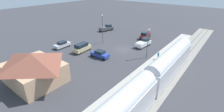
# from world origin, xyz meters

# --- Properties ---
(ground_plane) EXTENTS (200.00, 200.00, 0.00)m
(ground_plane) POSITION_xyz_m (0.00, 0.00, 0.00)
(ground_plane) COLOR #38383D
(railway_track) EXTENTS (4.80, 70.00, 0.30)m
(railway_track) POSITION_xyz_m (-14.00, 0.00, 0.09)
(railway_track) COLOR gray
(railway_track) RESTS_ON ground
(platform) EXTENTS (3.20, 46.00, 0.30)m
(platform) POSITION_xyz_m (-10.00, 0.00, 0.15)
(platform) COLOR #A8A399
(platform) RESTS_ON ground
(station_building) EXTENTS (10.36, 8.72, 5.49)m
(station_building) POSITION_xyz_m (4.00, 22.00, 2.86)
(station_building) COLOR tan
(station_building) RESTS_ON ground
(pedestrian_on_platform) EXTENTS (0.36, 0.36, 1.71)m
(pedestrian_on_platform) POSITION_xyz_m (-9.91, 0.45, 1.28)
(pedestrian_on_platform) COLOR brown
(pedestrian_on_platform) RESTS_ON platform
(sedan_blue) EXTENTS (4.59, 2.45, 1.74)m
(sedan_blue) POSITION_xyz_m (1.59, 7.39, 0.88)
(sedan_blue) COLOR #283D9E
(sedan_blue) RESTS_ON ground
(pickup_charcoal) EXTENTS (3.16, 5.71, 2.14)m
(pickup_charcoal) POSITION_xyz_m (14.88, -11.20, 1.03)
(pickup_charcoal) COLOR #47494F
(pickup_charcoal) RESTS_ON ground
(suv_tan) EXTENTS (2.26, 5.01, 2.22)m
(suv_tan) POSITION_xyz_m (7.58, 7.58, 1.15)
(suv_tan) COLOR #C6B284
(suv_tan) RESTS_ON ground
(pickup_white) EXTENTS (2.39, 5.54, 2.14)m
(pickup_white) POSITION_xyz_m (-3.19, -5.35, 1.03)
(pickup_white) COLOR white
(pickup_white) RESTS_ON ground
(pickup_maroon) EXTENTS (2.77, 5.64, 2.14)m
(pickup_maroon) POSITION_xyz_m (-0.32, -11.99, 1.03)
(pickup_maroon) COLOR maroon
(pickup_maroon) RESTS_ON ground
(sedan_silver) EXTENTS (1.91, 4.53, 1.74)m
(sedan_silver) POSITION_xyz_m (13.92, 8.94, 0.88)
(sedan_silver) COLOR silver
(sedan_silver) RESTS_ON ground
(light_pole_near_platform) EXTENTS (0.44, 0.44, 7.02)m
(light_pole_near_platform) POSITION_xyz_m (-7.20, 0.72, 4.48)
(light_pole_near_platform) COLOR #515156
(light_pole_near_platform) RESTS_ON ground
(light_pole_lot_center) EXTENTS (0.44, 0.44, 8.28)m
(light_pole_lot_center) POSITION_xyz_m (7.36, -0.32, 5.16)
(light_pole_lot_center) COLOR #515156
(light_pole_lot_center) RESTS_ON ground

